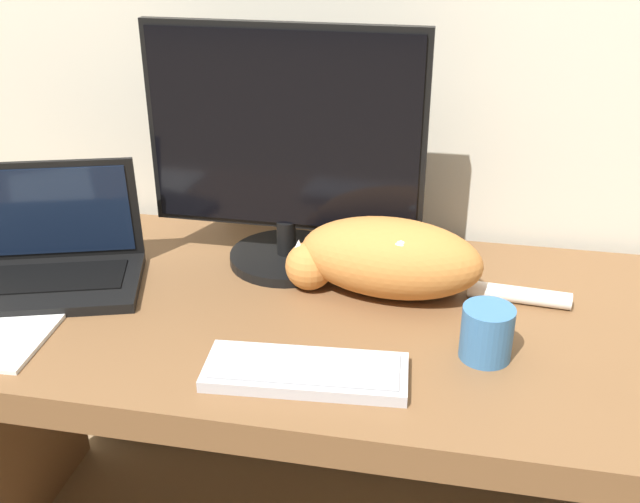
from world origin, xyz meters
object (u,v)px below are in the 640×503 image
object	(u,v)px
monitor	(285,152)
cat	(387,257)
laptop	(51,261)
external_keyboard	(306,372)
coffee_mug	(487,333)

from	to	relation	value
monitor	cat	size ratio (longest dim) A/B	1.02
monitor	laptop	world-z (taller)	monitor
laptop	external_keyboard	distance (m)	0.60
monitor	external_keyboard	size ratio (longest dim) A/B	1.66
external_keyboard	coffee_mug	world-z (taller)	coffee_mug
cat	coffee_mug	world-z (taller)	cat
external_keyboard	cat	distance (m)	0.32
coffee_mug	laptop	bearing A→B (deg)	173.38
coffee_mug	cat	bearing A→B (deg)	135.34
monitor	external_keyboard	distance (m)	0.47
laptop	coffee_mug	world-z (taller)	laptop
monitor	laptop	distance (m)	0.51
monitor	external_keyboard	xyz separation A→B (m)	(0.13, -0.40, -0.23)
external_keyboard	coffee_mug	bearing A→B (deg)	18.03
external_keyboard	cat	world-z (taller)	cat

